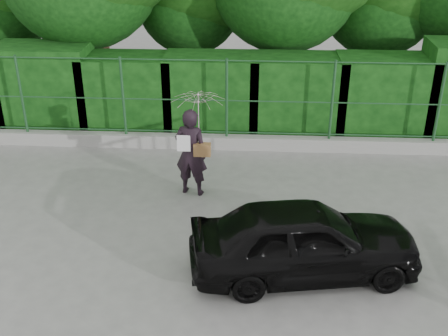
{
  "coord_description": "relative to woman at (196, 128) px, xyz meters",
  "views": [
    {
      "loc": [
        1.0,
        -7.16,
        5.36
      ],
      "look_at": [
        0.52,
        1.3,
        1.1
      ],
      "focal_mm": 45.0,
      "sensor_mm": 36.0,
      "label": 1
    }
  ],
  "objects": [
    {
      "name": "ground",
      "position": [
        0.06,
        -2.42,
        -1.35
      ],
      "size": [
        80.0,
        80.0,
        0.0
      ],
      "primitive_type": "plane",
      "color": "gray"
    },
    {
      "name": "kerb",
      "position": [
        0.06,
        2.08,
        -1.2
      ],
      "size": [
        14.0,
        0.25,
        0.3
      ],
      "primitive_type": "cube",
      "color": "#9E9E99",
      "rests_on": "ground"
    },
    {
      "name": "fence",
      "position": [
        0.28,
        2.08,
        -0.15
      ],
      "size": [
        14.13,
        0.06,
        1.8
      ],
      "color": "#1E4925",
      "rests_on": "kerb"
    },
    {
      "name": "hedge",
      "position": [
        0.21,
        3.08,
        -0.36
      ],
      "size": [
        14.2,
        1.2,
        2.28
      ],
      "color": "black",
      "rests_on": "ground"
    },
    {
      "name": "woman",
      "position": [
        0.0,
        0.0,
        0.0
      ],
      "size": [
        1.0,
        1.0,
        2.05
      ],
      "color": "black",
      "rests_on": "ground"
    },
    {
      "name": "car",
      "position": [
        1.88,
        -2.44,
        -0.75
      ],
      "size": [
        3.65,
        1.94,
        1.18
      ],
      "primitive_type": "imported",
      "rotation": [
        0.0,
        0.0,
        1.73
      ],
      "color": "black",
      "rests_on": "ground"
    }
  ]
}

